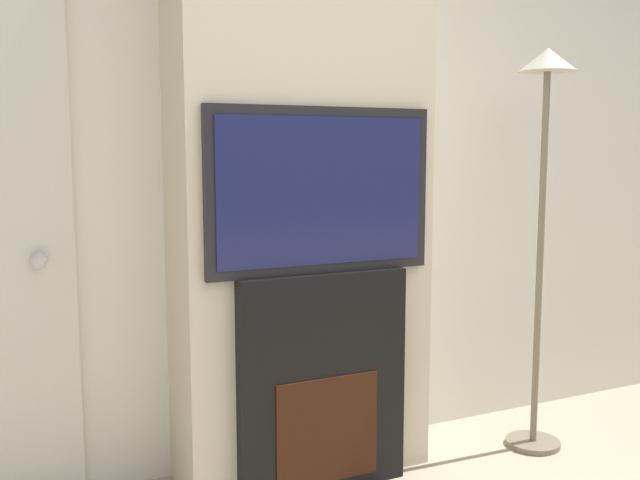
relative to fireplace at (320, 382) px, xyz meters
name	(u,v)px	position (x,y,z in m)	size (l,w,h in m)	color
wall_back	(282,151)	(0.00, 0.39, 0.91)	(6.00, 0.06, 2.70)	silver
chimney_breast	(301,151)	(0.00, 0.18, 0.91)	(1.04, 0.35, 2.70)	beige
fireplace	(320,382)	(0.00, 0.00, 0.00)	(0.70, 0.15, 0.88)	black
television	(320,191)	(0.00, 0.00, 0.76)	(0.93, 0.07, 0.64)	black
floor_lamp	(544,159)	(1.06, -0.05, 0.88)	(0.25, 0.25, 1.79)	#726651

